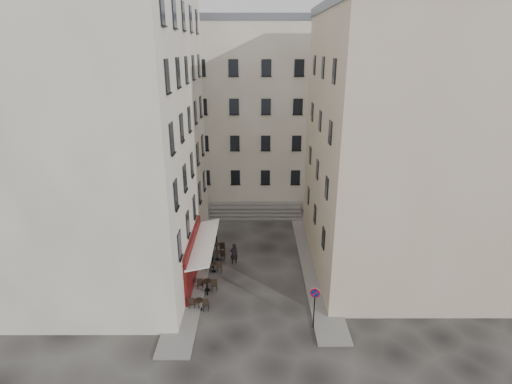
{
  "coord_description": "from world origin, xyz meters",
  "views": [
    {
      "loc": [
        0.01,
        -23.99,
        15.81
      ],
      "look_at": [
        0.05,
        4.0,
        5.6
      ],
      "focal_mm": 28.0,
      "sensor_mm": 36.0,
      "label": 1
    }
  ],
  "objects_px": {
    "no_parking_sign": "(315,300)",
    "bistro_table_b": "(207,284)",
    "bistro_table_a": "(199,303)",
    "pedestrian": "(234,253)"
  },
  "relations": [
    {
      "from": "no_parking_sign",
      "to": "bistro_table_b",
      "type": "height_order",
      "value": "no_parking_sign"
    },
    {
      "from": "no_parking_sign",
      "to": "bistro_table_b",
      "type": "relative_size",
      "value": 1.97
    },
    {
      "from": "bistro_table_a",
      "to": "pedestrian",
      "type": "height_order",
      "value": "pedestrian"
    },
    {
      "from": "bistro_table_b",
      "to": "pedestrian",
      "type": "distance_m",
      "value": 4.04
    },
    {
      "from": "bistro_table_a",
      "to": "no_parking_sign",
      "type": "bearing_deg",
      "value": -13.91
    },
    {
      "from": "bistro_table_a",
      "to": "pedestrian",
      "type": "distance_m",
      "value": 6.13
    },
    {
      "from": "no_parking_sign",
      "to": "bistro_table_a",
      "type": "relative_size",
      "value": 2.12
    },
    {
      "from": "bistro_table_a",
      "to": "bistro_table_b",
      "type": "relative_size",
      "value": 0.93
    },
    {
      "from": "no_parking_sign",
      "to": "bistro_table_a",
      "type": "xyz_separation_m",
      "value": [
        -7.04,
        1.74,
        -1.48
      ]
    },
    {
      "from": "bistro_table_a",
      "to": "bistro_table_b",
      "type": "bearing_deg",
      "value": 82.34
    }
  ]
}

